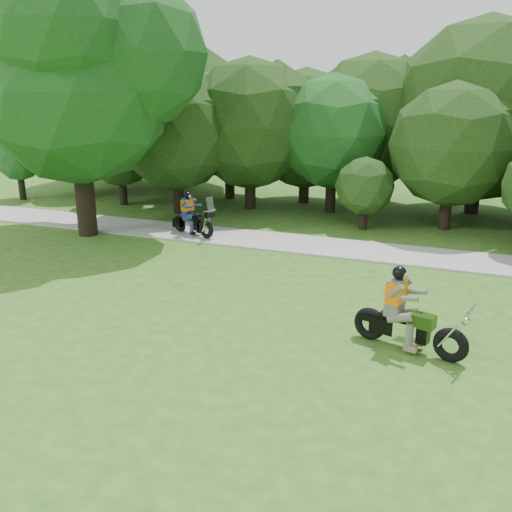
% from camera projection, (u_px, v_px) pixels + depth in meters
% --- Properties ---
extents(ground, '(100.00, 100.00, 0.00)m').
position_uv_depth(ground, '(323.00, 364.00, 11.14)').
color(ground, '#28601B').
rests_on(ground, ground).
extents(walkway, '(60.00, 2.20, 0.06)m').
position_uv_depth(walkway, '(388.00, 253.00, 18.25)').
color(walkway, '#9C9C97').
rests_on(walkway, ground).
extents(tree_line, '(40.39, 11.96, 7.88)m').
position_uv_depth(tree_line, '(434.00, 123.00, 22.99)').
color(tree_line, black).
rests_on(tree_line, ground).
extents(big_tree_west, '(8.64, 6.56, 9.96)m').
position_uv_depth(big_tree_west, '(80.00, 67.00, 19.25)').
color(big_tree_west, black).
rests_on(big_tree_west, ground).
extents(chopper_motorcycle, '(2.42, 1.05, 1.75)m').
position_uv_depth(chopper_motorcycle, '(404.00, 319.00, 11.60)').
color(chopper_motorcycle, black).
rests_on(chopper_motorcycle, ground).
extents(touring_motorcycle, '(1.95, 1.10, 1.53)m').
position_uv_depth(touring_motorcycle, '(190.00, 219.00, 20.25)').
color(touring_motorcycle, black).
rests_on(touring_motorcycle, walkway).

